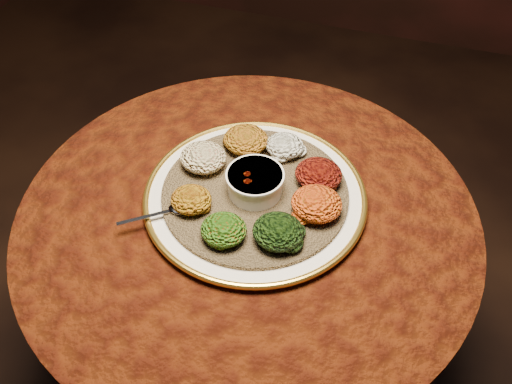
% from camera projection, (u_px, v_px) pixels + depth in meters
% --- Properties ---
extents(table, '(0.96, 0.96, 0.73)m').
position_uv_depth(table, '(248.00, 263.00, 1.32)').
color(table, black).
rests_on(table, ground).
extents(platter, '(0.56, 0.56, 0.02)m').
position_uv_depth(platter, '(255.00, 196.00, 1.20)').
color(platter, white).
rests_on(platter, table).
extents(injera, '(0.50, 0.50, 0.01)m').
position_uv_depth(injera, '(255.00, 193.00, 1.19)').
color(injera, olive).
rests_on(injera, platter).
extents(stew_bowl, '(0.12, 0.12, 0.05)m').
position_uv_depth(stew_bowl, '(255.00, 181.00, 1.16)').
color(stew_bowl, white).
rests_on(stew_bowl, injera).
extents(spoon, '(0.12, 0.09, 0.01)m').
position_uv_depth(spoon, '(172.00, 210.00, 1.14)').
color(spoon, silver).
rests_on(spoon, injera).
extents(portion_ayib, '(0.08, 0.08, 0.04)m').
position_uv_depth(portion_ayib, '(285.00, 146.00, 1.25)').
color(portion_ayib, white).
rests_on(portion_ayib, injera).
extents(portion_kitfo, '(0.10, 0.09, 0.05)m').
position_uv_depth(portion_kitfo, '(319.00, 174.00, 1.19)').
color(portion_kitfo, black).
rests_on(portion_kitfo, injera).
extents(portion_tikil, '(0.10, 0.10, 0.05)m').
position_uv_depth(portion_tikil, '(317.00, 204.00, 1.13)').
color(portion_tikil, '#A8770E').
rests_on(portion_tikil, injera).
extents(portion_gomen, '(0.10, 0.09, 0.05)m').
position_uv_depth(portion_gomen, '(278.00, 232.00, 1.08)').
color(portion_gomen, black).
rests_on(portion_gomen, injera).
extents(portion_mixveg, '(0.09, 0.08, 0.04)m').
position_uv_depth(portion_mixveg, '(224.00, 230.00, 1.09)').
color(portion_mixveg, '#A0270A').
rests_on(portion_mixveg, injera).
extents(portion_kik, '(0.08, 0.08, 0.04)m').
position_uv_depth(portion_kik, '(191.00, 200.00, 1.14)').
color(portion_kik, '#A46E0E').
rests_on(portion_kik, injera).
extents(portion_timatim, '(0.10, 0.10, 0.05)m').
position_uv_depth(portion_timatim, '(203.00, 157.00, 1.22)').
color(portion_timatim, maroon).
rests_on(portion_timatim, injera).
extents(portion_shiro, '(0.10, 0.09, 0.05)m').
position_uv_depth(portion_shiro, '(246.00, 140.00, 1.26)').
color(portion_shiro, '#A15413').
rests_on(portion_shiro, injera).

